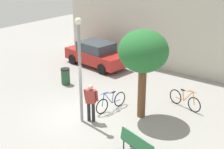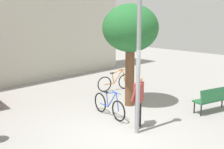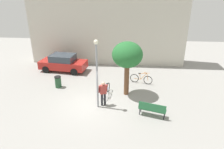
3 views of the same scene
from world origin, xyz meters
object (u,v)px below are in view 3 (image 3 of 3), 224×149
Objects in this scene: park_bench at (152,109)px; trash_bin at (58,82)px; bicycle_orange at (141,79)px; bicycle_blue at (106,90)px; plaza_tree at (127,56)px; parked_car_red at (63,63)px; person_by_lamppost at (103,92)px; lamppost at (97,69)px.

trash_bin is at bearing 153.86° from park_bench.
trash_bin is (-6.81, 3.34, -0.09)m from park_bench.
trash_bin is (-6.39, -1.25, 0.07)m from bicycle_orange.
trash_bin is at bearing 165.77° from bicycle_blue.
plaza_tree is (-1.57, 2.68, 2.36)m from park_bench.
parked_car_red is (-7.00, 2.10, 0.39)m from bicycle_orange.
parked_car_red reaches higher than trash_bin.
person_by_lamppost is 0.93× the size of bicycle_blue.
park_bench is at bearing -38.46° from bicycle_blue.
plaza_tree reaches higher than bicycle_orange.
trash_bin is (-3.46, 2.53, -2.19)m from lamppost.
person_by_lamppost reaches higher than bicycle_orange.
bicycle_blue is 6.20m from parked_car_red.
person_by_lamppost reaches higher than trash_bin.
bicycle_blue is at bearing -44.25° from parked_car_red.
person_by_lamppost is 0.95× the size of bicycle_orange.
person_by_lamppost reaches higher than parked_car_red.
bicycle_blue is 3.39m from bicycle_orange.
bicycle_blue is at bearing -139.24° from bicycle_orange.
lamppost reaches higher than parked_car_red.
trash_bin is at bearing 172.82° from plaza_tree.
trash_bin is at bearing 143.77° from lamppost.
person_by_lamppost is at bearing -52.14° from parked_car_red.
person_by_lamppost is 1.00× the size of park_bench.
person_by_lamppost is 2.93m from plaza_tree.
parked_car_red is 3.42m from trash_bin.
lamppost reaches higher than person_by_lamppost.
person_by_lamppost is at bearing -31.27° from trash_bin.
bicycle_orange is at bearing 52.14° from lamppost.
person_by_lamppost reaches higher than bicycle_blue.
trash_bin is (-5.24, 0.66, -2.46)m from plaza_tree.
bicycle_orange is at bearing 40.76° from bicycle_blue.
parked_car_red reaches higher than bicycle_blue.
parked_car_red is (-4.06, 5.88, -1.86)m from lamppost.
park_bench is 4.61m from bicycle_orange.
bicycle_orange reaches higher than trash_bin.
plaza_tree is 4.29× the size of trash_bin.
bicycle_orange is (2.61, 3.54, -0.58)m from person_by_lamppost.
lamppost reaches higher than park_bench.
trash_bin is (-3.82, 0.97, 0.07)m from bicycle_blue.
lamppost is at bearing -36.23° from trash_bin.
park_bench is 7.59m from trash_bin.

